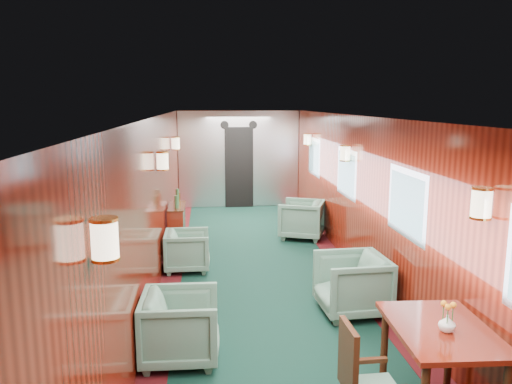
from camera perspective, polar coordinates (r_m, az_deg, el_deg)
The scene contains 12 objects.
room at distance 6.54m, azimuth 1.34°, elevation 1.76°, with size 12.00×12.10×2.40m.
bulkhead at distance 12.44m, azimuth -1.98°, elevation 3.71°, with size 2.98×0.17×2.39m.
windows_right at distance 7.15m, azimuth 13.02°, elevation 0.72°, with size 0.02×8.60×0.80m.
wall_sconces at distance 7.08m, azimuth 0.79°, elevation 3.68°, with size 2.97×7.97×0.25m.
dining_table at distance 4.47m, azimuth 20.32°, elevation -15.79°, with size 0.81×1.12×0.81m.
side_chair at distance 4.13m, azimuth 11.99°, elevation -20.17°, with size 0.44×0.46×0.96m.
credenza at distance 8.94m, azimuth -9.02°, elevation -4.00°, with size 0.29×0.91×1.09m.
flower_vase at distance 4.33m, azimuth 21.00°, elevation -13.83°, with size 0.13×0.13×0.14m, color silver.
armchair_left_near at distance 5.29m, azimuth -8.60°, elevation -14.97°, with size 0.76×0.78×0.71m, color #204B3F.
armchair_left_far at distance 7.91m, azimuth -7.84°, elevation -6.65°, with size 0.67×0.69×0.63m, color #204B3F.
armchair_right_near at distance 6.39m, azimuth 10.90°, elevation -10.32°, with size 0.80×0.82×0.75m, color #204B3F.
armchair_right_far at distance 9.68m, azimuth 5.23°, elevation -3.12°, with size 0.79×0.81×0.74m, color #204B3F.
Camera 1 is at (-0.79, -6.42, 2.60)m, focal length 35.00 mm.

